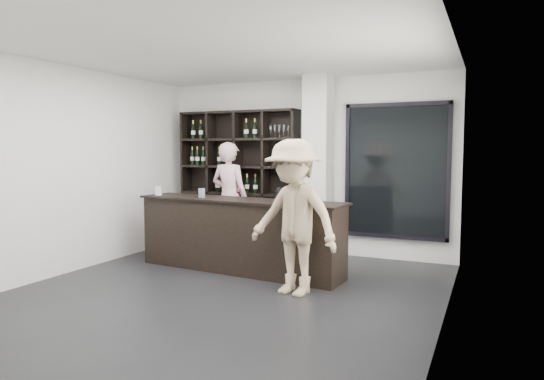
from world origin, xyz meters
The scene contains 12 objects.
floor centered at (0.00, 0.00, -0.01)m, with size 5.00×5.50×0.01m, color black.
wine_shelf centered at (-1.15, 2.57, 1.20)m, with size 2.20×0.35×2.40m, color black, non-canonical shape.
structural_column centered at (0.35, 2.47, 1.45)m, with size 0.40×0.40×2.90m, color silver.
glass_panel centered at (1.55, 2.69, 1.40)m, with size 1.60×0.08×2.10m.
tasting_counter centered at (-0.35, 1.10, 0.52)m, with size 3.15×0.66×1.04m.
taster_pink centered at (-1.10, 2.16, 0.93)m, with size 0.68×0.44×1.86m, color beige.
taster_black centered at (-0.10, 2.36, 0.76)m, with size 0.74×0.58×1.52m, color black.
customer centered at (0.77, 0.40, 0.93)m, with size 1.20×0.69×1.86m, color tan.
wine_glass centered at (-0.37, 1.13, 1.12)m, with size 0.07×0.07×0.18m, color white, non-canonical shape.
spit_cup centered at (-0.96, 1.08, 1.10)m, with size 0.10×0.10×0.13m, color silver.
napkin_stack centered at (0.52, 1.07, 1.04)m, with size 0.11×0.11×0.02m, color white.
card_stand centered at (-1.73, 1.08, 1.10)m, with size 0.09×0.04×0.13m, color white.
Camera 1 is at (2.90, -4.90, 1.74)m, focal length 32.00 mm.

